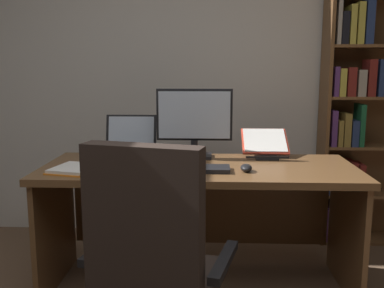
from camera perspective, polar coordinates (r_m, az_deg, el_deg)
wall_back at (r=3.48m, az=-0.01°, el=11.14°), size 4.64×0.12×2.78m
desk at (r=2.68m, az=0.95°, el=-6.67°), size 1.82×0.73×0.75m
bookshelf at (r=3.49m, az=22.73°, el=5.71°), size 0.99×0.27×2.21m
office_chair at (r=1.94m, az=-4.89°, el=-17.09°), size 0.68×0.60×1.03m
monitor at (r=2.75m, az=0.31°, el=2.74°), size 0.48×0.16×0.43m
laptop at (r=2.83m, az=-8.28°, el=-0.54°), size 0.33×0.31×0.26m
keyboard at (r=2.42m, az=-0.02°, el=-3.25°), size 0.42×0.15×0.02m
computer_mouse at (r=2.42m, az=7.10°, el=-3.11°), size 0.06×0.10×0.04m
reading_stand_with_book at (r=2.86m, az=9.50°, el=0.08°), size 0.29×0.29×0.16m
open_binder at (r=2.45m, az=-12.97°, el=-3.32°), size 0.48×0.35×0.02m
notepad at (r=2.59m, az=-5.04°, el=-2.54°), size 0.15×0.21×0.01m
pen at (r=2.59m, az=-4.60°, el=-2.35°), size 0.13×0.06×0.01m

